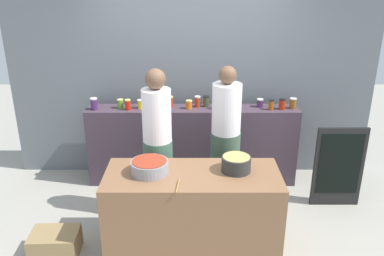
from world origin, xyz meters
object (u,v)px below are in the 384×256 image
at_px(preserve_jar_14, 292,103).
at_px(preserve_jar_10, 235,103).
at_px(chalkboard_sign, 338,167).
at_px(preserve_jar_12, 271,105).
at_px(preserve_jar_4, 154,102).
at_px(cooking_pot_center, 236,164).
at_px(preserve_jar_6, 188,104).
at_px(preserve_jar_9, 215,105).
at_px(preserve_jar_13, 282,104).
at_px(preserve_jar_5, 169,102).
at_px(cook_with_tongs, 157,152).
at_px(preserve_jar_2, 127,105).
at_px(preserve_jar_0, 93,104).
at_px(preserve_jar_11, 259,103).
at_px(preserve_jar_7, 197,101).
at_px(cook_in_cap, 225,145).
at_px(cooking_pot_left, 149,167).
at_px(preserve_jar_1, 120,104).
at_px(bread_crate, 55,243).
at_px(preserve_jar_8, 206,101).
at_px(preserve_jar_3, 140,104).
at_px(wooden_spoon, 177,186).

bearing_deg(preserve_jar_14, preserve_jar_10, -179.86).
bearing_deg(chalkboard_sign, preserve_jar_12, 143.20).
bearing_deg(preserve_jar_14, preserve_jar_4, 179.56).
bearing_deg(cooking_pot_center, preserve_jar_6, 109.52).
relative_size(preserve_jar_9, preserve_jar_12, 0.77).
bearing_deg(preserve_jar_13, preserve_jar_5, 177.51).
distance_m(preserve_jar_5, cook_with_tongs, 0.90).
relative_size(preserve_jar_6, chalkboard_sign, 0.11).
bearing_deg(preserve_jar_4, preserve_jar_12, -2.70).
bearing_deg(cook_with_tongs, preserve_jar_2, 119.21).
relative_size(preserve_jar_0, cook_with_tongs, 0.09).
bearing_deg(chalkboard_sign, preserve_jar_11, 142.31).
bearing_deg(cook_with_tongs, preserve_jar_7, 63.04).
bearing_deg(cook_in_cap, chalkboard_sign, -1.40).
xyz_separation_m(preserve_jar_13, chalkboard_sign, (0.59, -0.57, -0.59)).
xyz_separation_m(preserve_jar_6, preserve_jar_11, (0.91, 0.07, -0.00)).
bearing_deg(cooking_pot_left, preserve_jar_1, 109.93).
height_order(preserve_jar_2, preserve_jar_13, preserve_jar_13).
height_order(preserve_jar_13, bread_crate, preserve_jar_13).
height_order(preserve_jar_5, chalkboard_sign, preserve_jar_5).
xyz_separation_m(preserve_jar_1, preserve_jar_11, (1.77, 0.05, -0.01)).
bearing_deg(preserve_jar_6, preserve_jar_9, -0.18).
bearing_deg(preserve_jar_8, preserve_jar_4, -174.94).
bearing_deg(preserve_jar_10, preserve_jar_3, 179.87).
xyz_separation_m(preserve_jar_9, cooking_pot_left, (-0.71, -1.36, -0.18)).
relative_size(preserve_jar_0, preserve_jar_6, 1.36).
height_order(preserve_jar_0, preserve_jar_5, preserve_jar_0).
relative_size(wooden_spoon, chalkboard_sign, 0.24).
relative_size(preserve_jar_10, preserve_jar_12, 1.07).
relative_size(preserve_jar_0, preserve_jar_14, 1.12).
xyz_separation_m(preserve_jar_4, preserve_jar_8, (0.66, 0.06, -0.00)).
relative_size(preserve_jar_2, preserve_jar_8, 0.93).
height_order(preserve_jar_10, preserve_jar_14, preserve_jar_10).
xyz_separation_m(preserve_jar_10, cook_in_cap, (-0.16, -0.57, -0.32)).
height_order(preserve_jar_13, chalkboard_sign, preserve_jar_13).
bearing_deg(preserve_jar_2, preserve_jar_12, -0.11).
bearing_deg(preserve_jar_1, chalkboard_sign, -13.06).
bearing_deg(preserve_jar_14, bread_crate, -150.04).
distance_m(preserve_jar_2, bread_crate, 1.85).
distance_m(preserve_jar_8, cook_with_tongs, 1.09).
bearing_deg(preserve_jar_3, preserve_jar_14, -0.03).
height_order(preserve_jar_9, preserve_jar_12, preserve_jar_12).
distance_m(preserve_jar_4, preserve_jar_8, 0.66).
xyz_separation_m(cooking_pot_center, wooden_spoon, (-0.56, -0.32, -0.07)).
bearing_deg(preserve_jar_1, preserve_jar_14, -0.13).
bearing_deg(preserve_jar_0, wooden_spoon, -55.53).
distance_m(preserve_jar_11, preserve_jar_13, 0.28).
bearing_deg(preserve_jar_3, preserve_jar_10, -0.13).
bearing_deg(preserve_jar_14, preserve_jar_0, -178.97).
bearing_deg(cooking_pot_left, preserve_jar_7, 71.56).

